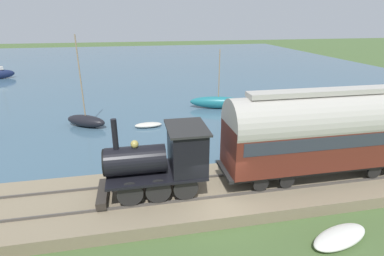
% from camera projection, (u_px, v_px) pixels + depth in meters
% --- Properties ---
extents(ground_plane, '(200.00, 200.00, 0.00)m').
position_uv_depth(ground_plane, '(219.00, 212.00, 14.00)').
color(ground_plane, '#476033').
extents(harbor_water, '(80.00, 80.00, 0.01)m').
position_uv_depth(harbor_water, '(152.00, 66.00, 54.35)').
color(harbor_water, '#426075').
rests_on(harbor_water, ground).
extents(rail_embankment, '(4.91, 56.00, 0.71)m').
position_uv_depth(rail_embankment, '(212.00, 192.00, 15.00)').
color(rail_embankment, '#84755B').
rests_on(rail_embankment, ground).
extents(steam_locomotive, '(2.49, 5.09, 3.76)m').
position_uv_depth(steam_locomotive, '(164.00, 157.00, 13.79)').
color(steam_locomotive, black).
rests_on(steam_locomotive, rail_embankment).
extents(passenger_coach, '(2.56, 10.81, 4.60)m').
position_uv_depth(passenger_coach, '(327.00, 130.00, 15.05)').
color(passenger_coach, black).
rests_on(passenger_coach, rail_embankment).
extents(sailboat_black, '(2.90, 3.68, 7.29)m').
position_uv_depth(sailboat_black, '(86.00, 120.00, 24.57)').
color(sailboat_black, black).
rests_on(sailboat_black, harbor_water).
extents(sailboat_navy, '(2.55, 3.89, 5.70)m').
position_uv_depth(sailboat_navy, '(0.00, 74.00, 43.33)').
color(sailboat_navy, '#192347').
rests_on(sailboat_navy, harbor_water).
extents(sailboat_teal, '(2.85, 5.69, 5.68)m').
position_uv_depth(sailboat_teal, '(218.00, 102.00, 29.45)').
color(sailboat_teal, '#1E707A').
rests_on(sailboat_teal, harbor_water).
extents(rowboat_off_pier, '(1.51, 2.09, 0.40)m').
position_uv_depth(rowboat_off_pier, '(281.00, 145.00, 20.74)').
color(rowboat_off_pier, silver).
rests_on(rowboat_off_pier, harbor_water).
extents(rowboat_near_shore, '(1.91, 2.08, 0.47)m').
position_uv_depth(rowboat_near_shore, '(259.00, 126.00, 24.23)').
color(rowboat_near_shore, silver).
rests_on(rowboat_near_shore, harbor_water).
extents(rowboat_far_out, '(0.97, 2.24, 0.36)m').
position_uv_depth(rowboat_far_out, '(148.00, 125.00, 24.57)').
color(rowboat_far_out, beige).
rests_on(rowboat_far_out, harbor_water).
extents(beached_dinghy, '(1.88, 3.00, 0.44)m').
position_uv_depth(beached_dinghy, '(340.00, 237.00, 12.07)').
color(beached_dinghy, silver).
rests_on(beached_dinghy, ground).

